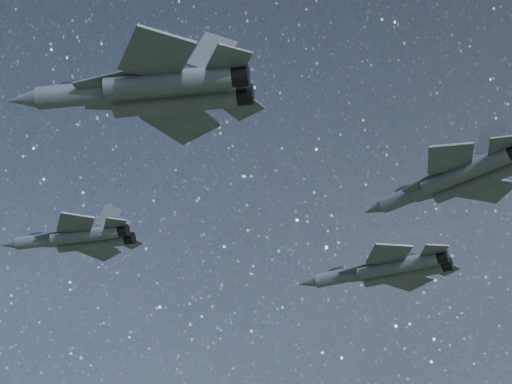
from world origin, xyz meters
The scene contains 4 objects.
jet_lead centered at (-23.19, 0.08, 159.92)m, with size 15.15×10.11×3.84m.
jet_left centered at (3.78, 15.30, 155.46)m, with size 16.32×11.35×4.10m.
jet_right centered at (2.33, -18.70, 155.17)m, with size 17.39×11.38×4.49m.
jet_slot centered at (15.59, 2.53, 155.00)m, with size 15.21×10.57×3.82m.
Camera 1 is at (30.40, -49.29, 122.05)m, focal length 55.00 mm.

